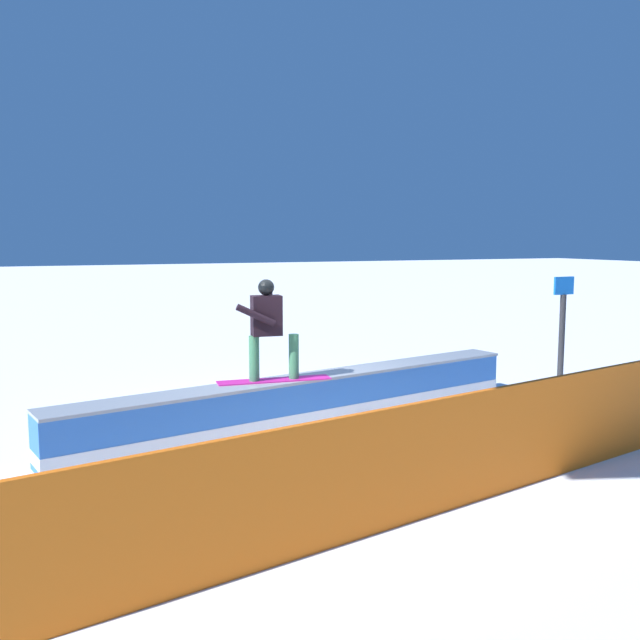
% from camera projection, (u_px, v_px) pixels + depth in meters
% --- Properties ---
extents(ground_plane, '(120.00, 120.00, 0.00)m').
position_uv_depth(ground_plane, '(308.00, 424.00, 9.73)').
color(ground_plane, white).
extents(grind_box, '(7.37, 2.03, 0.70)m').
position_uv_depth(grind_box, '(308.00, 402.00, 9.70)').
color(grind_box, blue).
rests_on(grind_box, ground_plane).
extents(snowboarder, '(1.59, 0.47, 1.40)m').
position_uv_depth(snowboarder, '(268.00, 327.00, 9.22)').
color(snowboarder, '#C41D85').
rests_on(snowboarder, grind_box).
extents(safety_fence, '(7.95, 1.67, 1.13)m').
position_uv_depth(safety_fence, '(443.00, 455.00, 6.55)').
color(safety_fence, orange).
rests_on(safety_fence, ground_plane).
extents(trail_marker, '(0.40, 0.10, 2.00)m').
position_uv_depth(trail_marker, '(562.00, 332.00, 11.44)').
color(trail_marker, '#262628').
rests_on(trail_marker, ground_plane).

